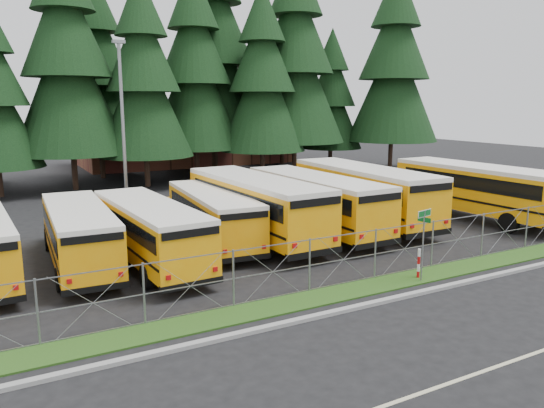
{
  "coord_description": "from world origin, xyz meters",
  "views": [
    {
      "loc": [
        -13.95,
        -16.33,
        6.79
      ],
      "look_at": [
        -2.8,
        4.0,
        2.28
      ],
      "focal_mm": 35.0,
      "sensor_mm": 36.0,
      "label": 1
    }
  ],
  "objects": [
    {
      "name": "ground",
      "position": [
        0.0,
        0.0,
        0.0
      ],
      "size": [
        120.0,
        120.0,
        0.0
      ],
      "primitive_type": "plane",
      "color": "black",
      "rests_on": "ground"
    },
    {
      "name": "conifer_11",
      "position": [
        -4.55,
        32.38,
        8.96
      ],
      "size": [
        8.11,
        8.11,
        17.93
      ],
      "primitive_type": null,
      "color": "black",
      "rests_on": "ground"
    },
    {
      "name": "conifer_13",
      "position": [
        15.12,
        34.33,
        7.63
      ],
      "size": [
        6.9,
        6.9,
        15.25
      ],
      "primitive_type": null,
      "color": "black",
      "rests_on": "ground"
    },
    {
      "name": "curb",
      "position": [
        0.0,
        -3.1,
        0.06
      ],
      "size": [
        50.0,
        0.25,
        0.12
      ],
      "primitive_type": "cube",
      "color": "gray",
      "rests_on": "ground"
    },
    {
      "name": "conifer_8",
      "position": [
        17.55,
        28.61,
        6.97
      ],
      "size": [
        6.3,
        6.3,
        13.94
      ],
      "primitive_type": null,
      "color": "black",
      "rests_on": "ground"
    },
    {
      "name": "bus_5",
      "position": [
        1.0,
        6.61,
        1.51
      ],
      "size": [
        2.98,
        11.58,
        3.02
      ],
      "primitive_type": null,
      "rotation": [
        0.0,
        0.0,
        0.02
      ],
      "color": "orange",
      "rests_on": "ground"
    },
    {
      "name": "striped_bollard",
      "position": [
        0.5,
        -1.81,
        0.6
      ],
      "size": [
        0.11,
        0.11,
        1.2
      ],
      "primitive_type": "cylinder",
      "color": "#B20C0C",
      "rests_on": "ground"
    },
    {
      "name": "light_standard",
      "position": [
        -6.71,
        14.66,
        5.5
      ],
      "size": [
        0.7,
        0.35,
        10.14
      ],
      "color": "gray",
      "rests_on": "ground"
    },
    {
      "name": "bus_4",
      "position": [
        -2.4,
        6.84,
        1.57
      ],
      "size": [
        3.22,
        12.06,
        3.14
      ],
      "primitive_type": null,
      "rotation": [
        0.0,
        0.0,
        0.03
      ],
      "color": "orange",
      "rests_on": "ground"
    },
    {
      "name": "conifer_5",
      "position": [
        2.84,
        28.24,
        9.12
      ],
      "size": [
        8.25,
        8.25,
        18.24
      ],
      "primitive_type": null,
      "color": "black",
      "rests_on": "ground"
    },
    {
      "name": "conifer_4",
      "position": [
        -2.37,
        25.75,
        8.32
      ],
      "size": [
        7.52,
        7.52,
        16.63
      ],
      "primitive_type": null,
      "color": "black",
      "rests_on": "ground"
    },
    {
      "name": "bus_east",
      "position": [
        10.99,
        4.89,
        1.58
      ],
      "size": [
        3.36,
        12.2,
        3.17
      ],
      "primitive_type": null,
      "rotation": [
        0.0,
        0.0,
        0.04
      ],
      "color": "orange",
      "rests_on": "ground"
    },
    {
      "name": "grass_verge",
      "position": [
        0.0,
        -1.7,
        0.03
      ],
      "size": [
        50.0,
        1.4,
        0.06
      ],
      "primitive_type": "cube",
      "color": "#1C4012",
      "rests_on": "ground"
    },
    {
      "name": "street_sign",
      "position": [
        0.33,
        -2.14,
        2.03
      ],
      "size": [
        0.82,
        0.54,
        2.81
      ],
      "color": "gray",
      "rests_on": "ground"
    },
    {
      "name": "conifer_6",
      "position": [
        8.01,
        25.5,
        8.38
      ],
      "size": [
        7.57,
        7.57,
        16.75
      ],
      "primitive_type": null,
      "color": "black",
      "rests_on": "ground"
    },
    {
      "name": "bus_3",
      "position": [
        -4.55,
        6.93,
        1.3
      ],
      "size": [
        3.18,
        10.05,
        2.59
      ],
      "primitive_type": null,
      "rotation": [
        0.0,
        0.0,
        -0.09
      ],
      "color": "orange",
      "rests_on": "ground"
    },
    {
      "name": "bus_2",
      "position": [
        -8.17,
        5.12,
        1.34
      ],
      "size": [
        2.94,
        10.35,
        2.68
      ],
      "primitive_type": null,
      "rotation": [
        0.0,
        0.0,
        0.05
      ],
      "color": "orange",
      "rests_on": "ground"
    },
    {
      "name": "conifer_9",
      "position": [
        22.12,
        24.64,
        9.83
      ],
      "size": [
        8.89,
        8.89,
        19.65
      ],
      "primitive_type": null,
      "color": "black",
      "rests_on": "ground"
    },
    {
      "name": "conifer_7",
      "position": [
        12.12,
        26.78,
        10.24
      ],
      "size": [
        9.26,
        9.26,
        20.47
      ],
      "primitive_type": null,
      "color": "black",
      "rests_on": "ground"
    },
    {
      "name": "conifer_3",
      "position": [
        -7.75,
        26.87,
        9.47
      ],
      "size": [
        8.57,
        8.57,
        18.95
      ],
      "primitive_type": null,
      "color": "black",
      "rests_on": "ground"
    },
    {
      "name": "brick_building",
      "position": [
        6.0,
        40.0,
        3.0
      ],
      "size": [
        22.0,
        10.0,
        6.0
      ],
      "primitive_type": "cube",
      "color": "brown",
      "rests_on": "ground"
    },
    {
      "name": "conifer_12",
      "position": [
        5.85,
        31.15,
        11.1
      ],
      "size": [
        10.04,
        10.04,
        22.21
      ],
      "primitive_type": null,
      "color": "black",
      "rests_on": "ground"
    },
    {
      "name": "bus_1",
      "position": [
        -10.75,
        6.18,
        1.29
      ],
      "size": [
        2.74,
        9.92,
        2.58
      ],
      "primitive_type": null,
      "rotation": [
        0.0,
        0.0,
        -0.04
      ],
      "color": "orange",
      "rests_on": "ground"
    },
    {
      "name": "chainlink_fence",
      "position": [
        0.0,
        -1.0,
        1.0
      ],
      "size": [
        44.0,
        0.1,
        2.0
      ],
      "primitive_type": null,
      "color": "gray",
      "rests_on": "ground"
    },
    {
      "name": "bus_6",
      "position": [
        4.51,
        7.12,
        1.61
      ],
      "size": [
        3.36,
        12.38,
        3.22
      ],
      "primitive_type": null,
      "rotation": [
        0.0,
        0.0,
        -0.04
      ],
      "color": "orange",
      "rests_on": "ground"
    }
  ]
}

